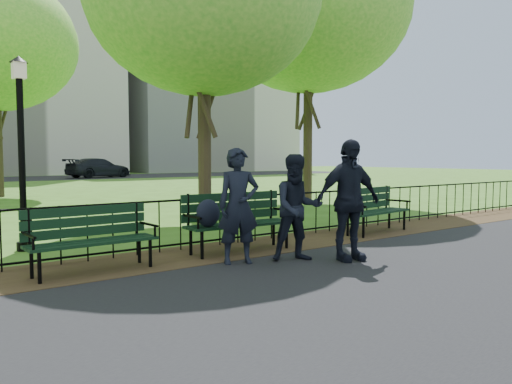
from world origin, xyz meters
TOP-DOWN VIEW (x-y plane):
  - ground at (0.00, 0.00)m, footprint 120.00×120.00m
  - dirt_strip at (0.00, 1.50)m, footprint 60.00×1.60m
  - iron_fence at (0.00, 2.00)m, footprint 24.06×0.06m
  - apartment_east at (26.00, 48.00)m, footprint 20.00×15.00m
  - park_bench_main at (-0.52, 1.29)m, footprint 1.95×0.68m
  - park_bench_left_a at (-2.78, 1.31)m, footprint 1.80×0.63m
  - park_bench_right_a at (3.25, 1.36)m, footprint 1.91×0.82m
  - lamppost at (-3.16, 3.65)m, footprint 0.30×0.30m
  - tree_mid_e at (7.06, 7.56)m, footprint 7.14×7.14m
  - person_left at (-0.80, 0.53)m, footprint 0.74×0.61m
  - person_mid at (0.05, 0.15)m, footprint 0.90×0.71m
  - person_right at (0.70, -0.30)m, footprint 1.17×0.67m
  - sedan_dark at (8.54, 33.49)m, footprint 5.60×3.36m

SIDE VIEW (x-z plane):
  - ground at x=0.00m, z-range 0.00..0.00m
  - dirt_strip at x=0.00m, z-range 0.01..0.02m
  - iron_fence at x=0.00m, z-range 0.00..1.00m
  - park_bench_left_a at x=-2.78m, z-range 0.07..1.08m
  - park_bench_right_a at x=3.25m, z-range 0.08..1.13m
  - park_bench_main at x=-0.52m, z-range 0.12..1.21m
  - sedan_dark at x=8.54m, z-range 0.01..1.53m
  - person_mid at x=0.05m, z-range 0.01..1.66m
  - person_left at x=-0.80m, z-range 0.01..1.76m
  - person_right at x=0.70m, z-range 0.01..1.90m
  - lamppost at x=-3.16m, z-range 0.15..3.47m
  - tree_mid_e at x=7.06m, z-range 1.94..11.89m
  - apartment_east at x=26.00m, z-range 0.00..24.00m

